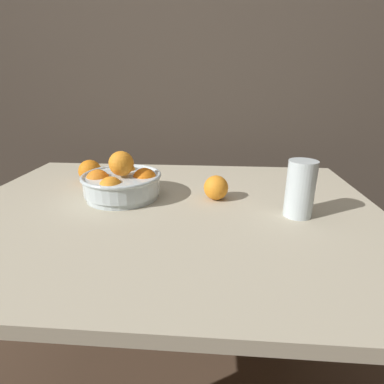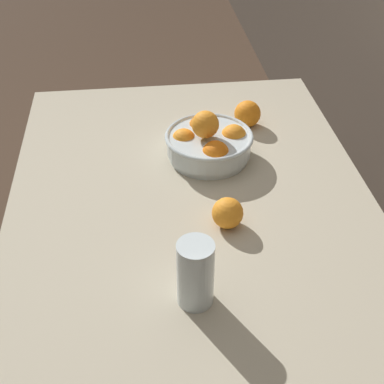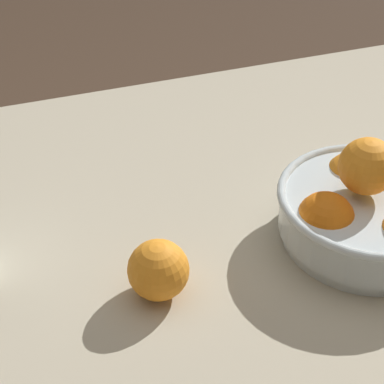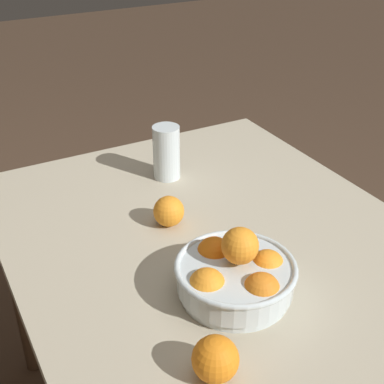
# 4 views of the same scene
# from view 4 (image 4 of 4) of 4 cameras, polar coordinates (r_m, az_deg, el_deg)

# --- Properties ---
(dining_table) EXTENTS (1.23, 0.94, 0.73)m
(dining_table) POSITION_cam_4_polar(r_m,az_deg,el_deg) (1.30, 3.33, -8.41)
(dining_table) COLOR #B7AD93
(dining_table) RESTS_ON ground_plane
(fruit_bowl) EXTENTS (0.25, 0.25, 0.15)m
(fruit_bowl) POSITION_cam_4_polar(r_m,az_deg,el_deg) (1.09, 4.68, -8.81)
(fruit_bowl) COLOR silver
(fruit_bowl) RESTS_ON dining_table
(juice_glass) EXTENTS (0.08, 0.08, 0.15)m
(juice_glass) POSITION_cam_4_polar(r_m,az_deg,el_deg) (1.50, -2.74, 3.99)
(juice_glass) COLOR #F4A314
(juice_glass) RESTS_ON dining_table
(orange_loose_near_bowl) EXTENTS (0.08, 0.08, 0.08)m
(orange_loose_near_bowl) POSITION_cam_4_polar(r_m,az_deg,el_deg) (1.30, -2.50, -2.06)
(orange_loose_near_bowl) COLOR orange
(orange_loose_near_bowl) RESTS_ON dining_table
(orange_loose_front) EXTENTS (0.08, 0.08, 0.08)m
(orange_loose_front) POSITION_cam_4_polar(r_m,az_deg,el_deg) (0.94, 2.51, -17.38)
(orange_loose_front) COLOR orange
(orange_loose_front) RESTS_ON dining_table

